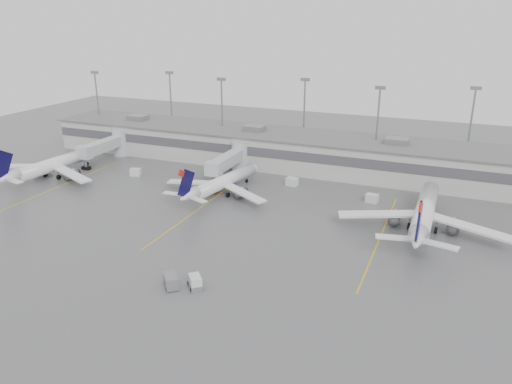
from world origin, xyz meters
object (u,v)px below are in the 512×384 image
at_px(jet_mid_left, 222,182).
at_px(jet_mid_right, 424,213).
at_px(baggage_tug, 195,283).
at_px(jet_far_left, 52,165).

xyz_separation_m(jet_mid_left, jet_mid_right, (40.72, -2.71, 0.53)).
distance_m(jet_mid_right, baggage_tug, 42.72).
distance_m(jet_far_left, jet_mid_left, 41.57).
relative_size(jet_far_left, jet_mid_left, 1.13).
xyz_separation_m(jet_mid_right, baggage_tug, (-27.58, -32.53, -2.61)).
bearing_deg(jet_mid_left, baggage_tug, -59.43).
height_order(jet_mid_right, baggage_tug, jet_mid_right).
relative_size(jet_mid_left, jet_mid_right, 0.83).
relative_size(jet_far_left, baggage_tug, 9.69).
bearing_deg(jet_far_left, baggage_tug, -26.08).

